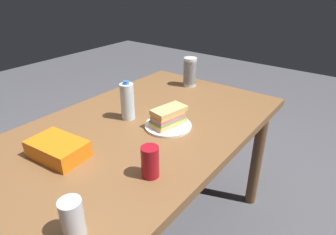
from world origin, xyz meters
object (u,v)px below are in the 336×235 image
object	(u,v)px
sandwich	(168,117)
plastic_cup_stack	(190,72)
water_bottle_tall	(127,101)
chip_bag	(58,149)
paper_plate	(168,126)
soda_can_silver	(72,218)
dining_table	(139,144)
soda_can_red	(150,162)

from	to	relation	value
sandwich	plastic_cup_stack	size ratio (longest dim) A/B	1.07
sandwich	water_bottle_tall	bearing A→B (deg)	103.55
sandwich	chip_bag	xyz separation A→B (m)	(-0.47, 0.20, -0.02)
paper_plate	soda_can_silver	size ratio (longest dim) A/B	1.86
dining_table	sandwich	distance (m)	0.21
dining_table	sandwich	size ratio (longest dim) A/B	7.80
paper_plate	sandwich	distance (m)	0.05
paper_plate	soda_can_red	distance (m)	0.38
paper_plate	soda_can_silver	world-z (taller)	soda_can_silver
dining_table	paper_plate	bearing A→B (deg)	-53.60
paper_plate	soda_can_red	bearing A→B (deg)	-152.81
paper_plate	plastic_cup_stack	distance (m)	0.59
dining_table	soda_can_red	xyz separation A→B (m)	(-0.25, -0.29, 0.16)
paper_plate	soda_can_red	world-z (taller)	soda_can_red
sandwich	chip_bag	size ratio (longest dim) A/B	0.86
sandwich	chip_bag	world-z (taller)	sandwich
soda_can_red	plastic_cup_stack	distance (m)	0.97
dining_table	sandwich	world-z (taller)	sandwich
water_bottle_tall	soda_can_silver	distance (m)	0.74
chip_bag	water_bottle_tall	xyz separation A→B (m)	(0.42, 0.01, 0.06)
sandwich	soda_can_silver	bearing A→B (deg)	-165.56
dining_table	soda_can_red	distance (m)	0.42
sandwich	plastic_cup_stack	world-z (taller)	plastic_cup_stack
soda_can_red	plastic_cup_stack	size ratio (longest dim) A/B	0.66
soda_can_red	dining_table	bearing A→B (deg)	48.87
dining_table	soda_can_silver	xyz separation A→B (m)	(-0.59, -0.29, 0.16)
paper_plate	plastic_cup_stack	world-z (taller)	plastic_cup_stack
soda_can_silver	water_bottle_tall	bearing A→B (deg)	32.03
sandwich	chip_bag	bearing A→B (deg)	156.67
paper_plate	sandwich	size ratio (longest dim) A/B	1.15
sandwich	soda_can_red	world-z (taller)	soda_can_red
chip_bag	soda_can_silver	size ratio (longest dim) A/B	1.89
paper_plate	chip_bag	world-z (taller)	chip_bag
sandwich	water_bottle_tall	size ratio (longest dim) A/B	0.98
soda_can_silver	paper_plate	bearing A→B (deg)	14.44
chip_bag	water_bottle_tall	distance (m)	0.42
sandwich	soda_can_red	size ratio (longest dim) A/B	1.62
paper_plate	sandwich	xyz separation A→B (m)	(0.00, 0.00, 0.05)
dining_table	soda_can_silver	distance (m)	0.67
dining_table	water_bottle_tall	world-z (taller)	water_bottle_tall
sandwich	soda_can_silver	world-z (taller)	soda_can_silver
soda_can_red	chip_bag	world-z (taller)	soda_can_red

